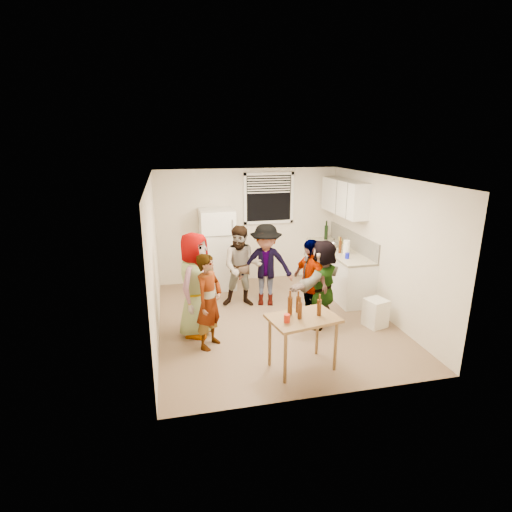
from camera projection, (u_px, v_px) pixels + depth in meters
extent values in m
cube|color=white|center=(218.00, 249.00, 8.48)|extent=(0.70, 0.70, 1.70)
cube|color=white|center=(338.00, 271.00, 8.43)|extent=(0.60, 2.20, 0.86)
cube|color=beige|center=(339.00, 250.00, 8.30)|extent=(0.64, 2.22, 0.04)
cube|color=#A8A49A|center=(352.00, 240.00, 8.30)|extent=(0.03, 2.20, 0.36)
cube|color=white|center=(344.00, 197.00, 8.21)|extent=(0.34, 1.60, 0.70)
cylinder|color=white|center=(346.00, 254.00, 7.94)|extent=(0.13, 0.13, 0.28)
cylinder|color=black|center=(326.00, 239.00, 9.10)|extent=(0.08, 0.08, 0.32)
cylinder|color=#47230C|center=(340.00, 253.00, 8.03)|extent=(0.06, 0.06, 0.25)
cylinder|color=#0E13D0|center=(347.00, 258.00, 7.65)|extent=(0.08, 0.08, 0.11)
cube|color=gold|center=(340.00, 240.00, 8.73)|extent=(0.02, 0.16, 0.14)
cube|color=white|center=(376.00, 312.00, 6.83)|extent=(0.41, 0.41, 0.48)
cylinder|color=#47230C|center=(290.00, 314.00, 5.52)|extent=(0.07, 0.07, 0.25)
cylinder|color=#AB210E|center=(287.00, 322.00, 5.27)|extent=(0.08, 0.08, 0.11)
imported|color=gray|center=(197.00, 333.00, 6.64)|extent=(1.91, 1.58, 0.55)
imported|color=#141933|center=(211.00, 346.00, 6.24)|extent=(1.51, 1.35, 0.36)
imported|color=#503527|center=(242.00, 305.00, 7.76)|extent=(1.08, 1.70, 0.60)
imported|color=#434349|center=(266.00, 304.00, 7.81)|extent=(1.43, 1.81, 0.59)
imported|color=black|center=(308.00, 323.00, 7.01)|extent=(1.69, 1.25, 0.37)
imported|color=#DD815A|center=(320.00, 325.00, 6.94)|extent=(2.06, 2.08, 0.45)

